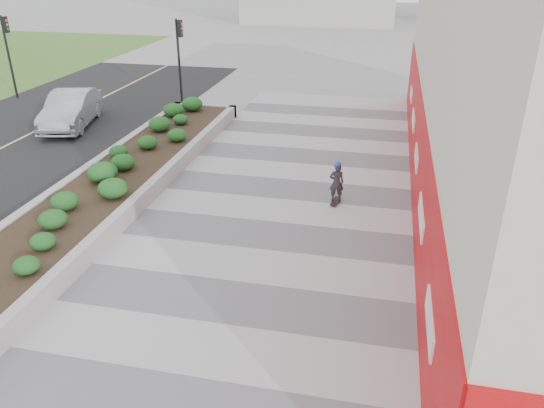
{
  "coord_description": "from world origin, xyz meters",
  "views": [
    {
      "loc": [
        2.87,
        -7.59,
        7.16
      ],
      "look_at": [
        0.19,
        4.74,
        1.1
      ],
      "focal_mm": 35.0,
      "sensor_mm": 36.0,
      "label": 1
    }
  ],
  "objects_px": {
    "traffic_signal_far": "(8,45)",
    "car_silver": "(71,110)",
    "traffic_signal_near": "(180,50)",
    "planter": "(118,178)",
    "skateboarder": "(337,182)"
  },
  "relations": [
    {
      "from": "skateboarder",
      "to": "car_silver",
      "type": "height_order",
      "value": "car_silver"
    },
    {
      "from": "traffic_signal_near",
      "to": "planter",
      "type": "bearing_deg",
      "value": -80.65
    },
    {
      "from": "planter",
      "to": "skateboarder",
      "type": "xyz_separation_m",
      "value": [
        7.13,
        0.48,
        0.29
      ]
    },
    {
      "from": "planter",
      "to": "traffic_signal_near",
      "type": "distance_m",
      "value": 10.9
    },
    {
      "from": "traffic_signal_near",
      "to": "car_silver",
      "type": "distance_m",
      "value": 6.07
    },
    {
      "from": "traffic_signal_far",
      "to": "car_silver",
      "type": "bearing_deg",
      "value": -35.34
    },
    {
      "from": "planter",
      "to": "traffic_signal_near",
      "type": "height_order",
      "value": "traffic_signal_near"
    },
    {
      "from": "planter",
      "to": "skateboarder",
      "type": "height_order",
      "value": "skateboarder"
    },
    {
      "from": "planter",
      "to": "car_silver",
      "type": "xyz_separation_m",
      "value": [
        -5.25,
        5.98,
        0.35
      ]
    },
    {
      "from": "traffic_signal_near",
      "to": "skateboarder",
      "type": "relative_size",
      "value": 3.02
    },
    {
      "from": "traffic_signal_near",
      "to": "car_silver",
      "type": "xyz_separation_m",
      "value": [
        -3.53,
        -4.52,
        -1.99
      ]
    },
    {
      "from": "planter",
      "to": "traffic_signal_near",
      "type": "xyz_separation_m",
      "value": [
        -1.73,
        10.5,
        2.34
      ]
    },
    {
      "from": "traffic_signal_far",
      "to": "car_silver",
      "type": "relative_size",
      "value": 0.9
    },
    {
      "from": "planter",
      "to": "car_silver",
      "type": "bearing_deg",
      "value": 131.32
    },
    {
      "from": "traffic_signal_near",
      "to": "car_silver",
      "type": "relative_size",
      "value": 0.9
    }
  ]
}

